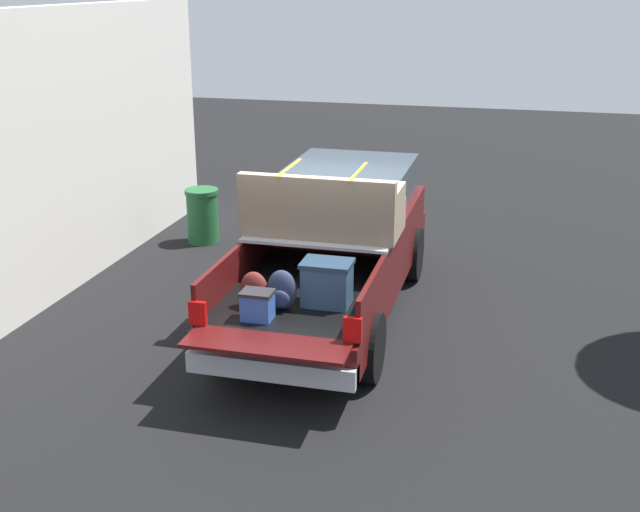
{
  "coord_description": "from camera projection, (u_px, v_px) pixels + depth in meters",
  "views": [
    {
      "loc": [
        -10.21,
        -2.49,
        4.55
      ],
      "look_at": [
        -0.6,
        0.0,
        1.1
      ],
      "focal_mm": 45.03,
      "sensor_mm": 36.0,
      "label": 1
    }
  ],
  "objects": [
    {
      "name": "building_facade",
      "position": [
        68.0,
        149.0,
        12.2
      ],
      "size": [
        8.75,
        0.36,
        4.18
      ],
      "primitive_type": "cube",
      "color": "silver",
      "rests_on": "ground_plane"
    },
    {
      "name": "ground_plane",
      "position": [
        331.0,
        315.0,
        11.42
      ],
      "size": [
        40.0,
        40.0,
        0.0
      ],
      "primitive_type": "plane",
      "color": "black"
    },
    {
      "name": "trash_can",
      "position": [
        203.0,
        215.0,
        14.45
      ],
      "size": [
        0.6,
        0.6,
        0.98
      ],
      "color": "#1E592D",
      "rests_on": "ground_plane"
    },
    {
      "name": "pickup_truck",
      "position": [
        337.0,
        241.0,
        11.43
      ],
      "size": [
        6.05,
        2.06,
        2.23
      ],
      "color": "#470F0F",
      "rests_on": "ground_plane"
    }
  ]
}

